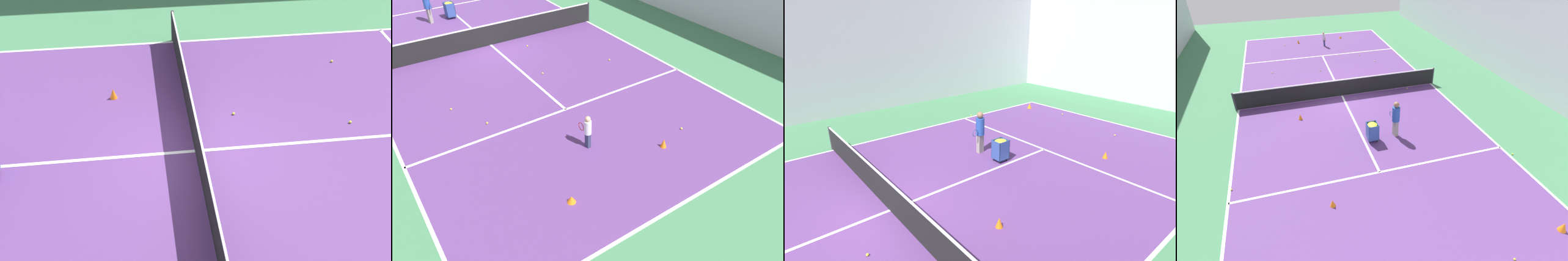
% 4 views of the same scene
% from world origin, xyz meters
% --- Properties ---
extents(ground_plane, '(38.48, 38.48, 0.00)m').
position_xyz_m(ground_plane, '(0.00, 0.00, 0.00)').
color(ground_plane, '#3D754C').
extents(court_playing_area, '(11.17, 24.99, 0.00)m').
position_xyz_m(court_playing_area, '(0.00, 0.00, 0.00)').
color(court_playing_area, '#563370').
rests_on(court_playing_area, ground).
extents(line_baseline_near, '(11.17, 0.10, 0.00)m').
position_xyz_m(line_baseline_near, '(0.00, -12.49, 0.01)').
color(line_baseline_near, white).
rests_on(line_baseline_near, ground).
extents(line_sideline_left, '(0.10, 24.99, 0.00)m').
position_xyz_m(line_sideline_left, '(-5.59, 0.00, 0.01)').
color(line_sideline_left, white).
rests_on(line_sideline_left, ground).
extents(line_sideline_right, '(0.10, 24.99, 0.00)m').
position_xyz_m(line_sideline_right, '(5.59, 0.00, 0.01)').
color(line_sideline_right, white).
rests_on(line_sideline_right, ground).
extents(line_service_near, '(11.17, 0.10, 0.00)m').
position_xyz_m(line_service_near, '(0.00, -6.87, 0.01)').
color(line_service_near, white).
rests_on(line_service_near, ground).
extents(line_service_far, '(11.17, 0.10, 0.00)m').
position_xyz_m(line_service_far, '(0.00, 6.87, 0.01)').
color(line_service_far, white).
rests_on(line_service_far, ground).
extents(line_centre_service, '(0.10, 13.74, 0.00)m').
position_xyz_m(line_centre_service, '(0.00, 0.00, 0.01)').
color(line_centre_service, white).
rests_on(line_centre_service, ground).
extents(hall_enclosure_left, '(0.15, 34.78, 8.43)m').
position_xyz_m(hall_enclosure_left, '(-10.41, 0.00, 4.22)').
color(hall_enclosure_left, silver).
rests_on(hall_enclosure_left, ground).
extents(tennis_net, '(11.47, 0.10, 1.01)m').
position_xyz_m(tennis_net, '(0.00, 0.00, 0.52)').
color(tennis_net, '#2D2D33').
rests_on(tennis_net, ground).
extents(player_near_baseline, '(0.23, 0.55, 1.14)m').
position_xyz_m(player_near_baseline, '(-0.54, -9.07, 0.65)').
color(player_near_baseline, '#2D3351').
rests_on(player_near_baseline, ground).
extents(coach_at_net, '(0.39, 0.68, 1.73)m').
position_xyz_m(coach_at_net, '(-1.50, 4.61, 0.99)').
color(coach_at_net, gray).
rests_on(coach_at_net, ground).
extents(ball_cart, '(0.47, 0.53, 0.89)m').
position_xyz_m(ball_cart, '(-0.38, 4.69, 0.61)').
color(ball_cart, '#2D478C').
rests_on(ball_cart, ground).
extents(training_cone_0, '(0.25, 0.25, 0.20)m').
position_xyz_m(training_cone_0, '(-2.23, -10.79, 0.10)').
color(training_cone_0, orange).
rests_on(training_cone_0, ground).
extents(training_cone_1, '(0.19, 0.19, 0.29)m').
position_xyz_m(training_cone_1, '(1.41, -10.44, 0.15)').
color(training_cone_1, orange).
rests_on(training_cone_1, ground).
extents(training_cone_2, '(0.26, 0.26, 0.32)m').
position_xyz_m(training_cone_2, '(-4.68, 11.22, 0.16)').
color(training_cone_2, orange).
rests_on(training_cone_2, ground).
extents(training_cone_3, '(0.20, 0.20, 0.28)m').
position_xyz_m(training_cone_3, '(2.55, 1.90, 0.14)').
color(training_cone_3, orange).
rests_on(training_cone_3, ground).
extents(training_cone_4, '(0.20, 0.20, 0.27)m').
position_xyz_m(training_cone_4, '(2.10, 8.05, 0.14)').
color(training_cone_4, orange).
rests_on(training_cone_4, ground).
extents(tennis_ball_1, '(0.07, 0.07, 0.07)m').
position_xyz_m(tennis_ball_1, '(-2.69, -6.12, 0.04)').
color(tennis_ball_1, yellow).
rests_on(tennis_ball_1, ground).
extents(tennis_ball_2, '(0.07, 0.07, 0.07)m').
position_xyz_m(tennis_ball_2, '(1.37, -1.16, 0.04)').
color(tennis_ball_2, yellow).
rests_on(tennis_ball_2, ground).
extents(tennis_ball_3, '(0.07, 0.07, 0.07)m').
position_xyz_m(tennis_ball_3, '(0.63, -4.02, 0.04)').
color(tennis_ball_3, yellow).
rests_on(tennis_ball_3, ground).
extents(tennis_ball_4, '(0.07, 0.07, 0.07)m').
position_xyz_m(tennis_ball_4, '(-5.75, 7.47, 0.04)').
color(tennis_ball_4, yellow).
rests_on(tennis_ball_4, ground).
extents(tennis_ball_5, '(0.07, 0.07, 0.07)m').
position_xyz_m(tennis_ball_5, '(-3.43, -4.57, 0.04)').
color(tennis_ball_5, yellow).
rests_on(tennis_ball_5, ground).
extents(tennis_ball_6, '(0.07, 0.07, 0.07)m').
position_xyz_m(tennis_ball_6, '(-2.54, 11.65, 0.04)').
color(tennis_ball_6, yellow).
rests_on(tennis_ball_6, ground).
extents(tennis_ball_7, '(0.07, 0.07, 0.07)m').
position_xyz_m(tennis_ball_7, '(3.70, -4.57, 0.04)').
color(tennis_ball_7, yellow).
rests_on(tennis_ball_7, ground).
extents(tennis_ball_8, '(0.07, 0.07, 0.07)m').
position_xyz_m(tennis_ball_8, '(2.57, -10.09, 0.04)').
color(tennis_ball_8, yellow).
rests_on(tennis_ball_8, ground).
extents(tennis_ball_9, '(0.07, 0.07, 0.07)m').
position_xyz_m(tennis_ball_9, '(-3.92, 0.26, 0.04)').
color(tennis_ball_9, yellow).
rests_on(tennis_ball_9, ground).
extents(tennis_ball_10, '(0.07, 0.07, 0.07)m').
position_xyz_m(tennis_ball_10, '(5.52, 6.20, 0.04)').
color(tennis_ball_10, yellow).
rests_on(tennis_ball_10, ground).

